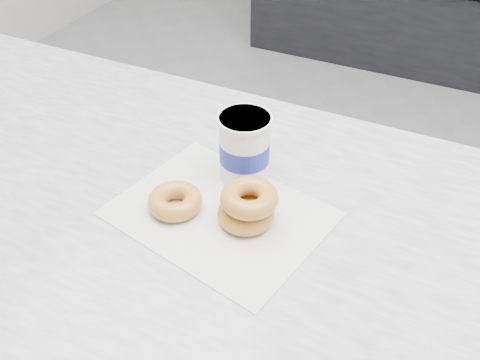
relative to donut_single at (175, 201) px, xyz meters
The scene contains 5 objects.
ground 1.14m from the donut_single, 67.35° to the left, with size 5.00×5.00×0.00m, color gray.
wax_paper 0.08m from the donut_single, 15.83° to the left, with size 0.34×0.26×0.00m, color silver.
donut_single is the anchor object (origin of this frame).
donut_stack 0.13m from the donut_single, 11.28° to the left, with size 0.13×0.13×0.07m.
coffee_cup 0.15m from the donut_single, 62.82° to the left, with size 0.10×0.10×0.13m.
Camera 1 is at (0.13, -1.19, 1.51)m, focal length 40.00 mm.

